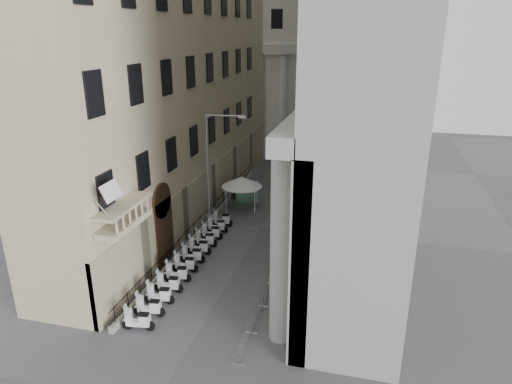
% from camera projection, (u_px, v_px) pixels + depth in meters
% --- Properties ---
extents(left_building, '(5.00, 36.00, 34.00)m').
position_uv_depth(left_building, '(176.00, 0.00, 35.01)').
color(left_building, '#BCB091').
rests_on(left_building, ground).
extents(far_building, '(22.00, 10.00, 30.00)m').
position_uv_depth(far_building, '(316.00, 28.00, 57.64)').
color(far_building, beige).
rests_on(far_building, ground).
extents(iron_fence, '(0.30, 28.00, 1.40)m').
position_uv_depth(iron_fence, '(205.00, 227.00, 36.34)').
color(iron_fence, black).
rests_on(iron_fence, ground).
extents(blue_awning, '(1.60, 3.00, 3.00)m').
position_uv_depth(blue_awning, '(323.00, 202.00, 41.66)').
color(blue_awning, navy).
rests_on(blue_awning, ground).
extents(flag, '(1.00, 1.40, 8.20)m').
position_uv_depth(flag, '(126.00, 324.00, 24.42)').
color(flag, '#9E0C11').
rests_on(flag, ground).
extents(scooter_0, '(1.47, 0.76, 1.50)m').
position_uv_depth(scooter_0, '(139.00, 330.00, 23.93)').
color(scooter_0, white).
rests_on(scooter_0, ground).
extents(scooter_1, '(1.47, 0.76, 1.50)m').
position_uv_depth(scooter_1, '(150.00, 316.00, 25.08)').
color(scooter_1, white).
rests_on(scooter_1, ground).
extents(scooter_2, '(1.47, 0.76, 1.50)m').
position_uv_depth(scooter_2, '(160.00, 303.00, 26.22)').
color(scooter_2, white).
rests_on(scooter_2, ground).
extents(scooter_3, '(1.47, 0.76, 1.50)m').
position_uv_depth(scooter_3, '(169.00, 292.00, 27.36)').
color(scooter_3, white).
rests_on(scooter_3, ground).
extents(scooter_4, '(1.47, 0.76, 1.50)m').
position_uv_depth(scooter_4, '(178.00, 281.00, 28.50)').
color(scooter_4, white).
rests_on(scooter_4, ground).
extents(scooter_5, '(1.47, 0.76, 1.50)m').
position_uv_depth(scooter_5, '(186.00, 272.00, 29.65)').
color(scooter_5, white).
rests_on(scooter_5, ground).
extents(scooter_6, '(1.47, 0.76, 1.50)m').
position_uv_depth(scooter_6, '(193.00, 263.00, 30.79)').
color(scooter_6, white).
rests_on(scooter_6, ground).
extents(scooter_7, '(1.47, 0.76, 1.50)m').
position_uv_depth(scooter_7, '(200.00, 254.00, 31.93)').
color(scooter_7, white).
rests_on(scooter_7, ground).
extents(scooter_8, '(1.47, 0.76, 1.50)m').
position_uv_depth(scooter_8, '(206.00, 247.00, 33.08)').
color(scooter_8, white).
rests_on(scooter_8, ground).
extents(scooter_9, '(1.47, 0.76, 1.50)m').
position_uv_depth(scooter_9, '(212.00, 239.00, 34.22)').
color(scooter_9, white).
rests_on(scooter_9, ground).
extents(scooter_10, '(1.47, 0.76, 1.50)m').
position_uv_depth(scooter_10, '(217.00, 232.00, 35.36)').
color(scooter_10, white).
rests_on(scooter_10, ground).
extents(scooter_11, '(1.47, 0.76, 1.50)m').
position_uv_depth(scooter_11, '(222.00, 226.00, 36.50)').
color(scooter_11, white).
rests_on(scooter_11, ground).
extents(barrier_0, '(0.60, 2.40, 1.10)m').
position_uv_depth(barrier_0, '(245.00, 349.00, 22.52)').
color(barrier_0, '#A3A6AB').
rests_on(barrier_0, ground).
extents(barrier_1, '(0.60, 2.40, 1.10)m').
position_uv_depth(barrier_1, '(258.00, 319.00, 24.80)').
color(barrier_1, '#A3A6AB').
rests_on(barrier_1, ground).
extents(barrier_2, '(0.60, 2.40, 1.10)m').
position_uv_depth(barrier_2, '(268.00, 295.00, 27.08)').
color(barrier_2, '#A3A6AB').
rests_on(barrier_2, ground).
extents(barrier_3, '(0.60, 2.40, 1.10)m').
position_uv_depth(barrier_3, '(277.00, 274.00, 29.36)').
color(barrier_3, '#A3A6AB').
rests_on(barrier_3, ground).
extents(barrier_4, '(0.60, 2.40, 1.10)m').
position_uv_depth(barrier_4, '(284.00, 256.00, 31.64)').
color(barrier_4, '#A3A6AB').
rests_on(barrier_4, ground).
extents(barrier_5, '(0.60, 2.40, 1.10)m').
position_uv_depth(barrier_5, '(291.00, 241.00, 33.92)').
color(barrier_5, '#A3A6AB').
rests_on(barrier_5, ground).
extents(barrier_6, '(0.60, 2.40, 1.10)m').
position_uv_depth(barrier_6, '(296.00, 228.00, 36.20)').
color(barrier_6, '#A3A6AB').
rests_on(barrier_6, ground).
extents(barrier_7, '(0.60, 2.40, 1.10)m').
position_uv_depth(barrier_7, '(301.00, 216.00, 38.48)').
color(barrier_7, '#A3A6AB').
rests_on(barrier_7, ground).
extents(barrier_8, '(0.60, 2.40, 1.10)m').
position_uv_depth(barrier_8, '(306.00, 206.00, 40.76)').
color(barrier_8, '#A3A6AB').
rests_on(barrier_8, ground).
extents(security_tent, '(3.53, 3.53, 2.87)m').
position_uv_depth(security_tent, '(244.00, 183.00, 39.28)').
color(security_tent, white).
rests_on(security_tent, ground).
extents(street_lamp, '(2.98, 0.56, 9.17)m').
position_uv_depth(street_lamp, '(213.00, 164.00, 33.55)').
color(street_lamp, '#999CA1').
rests_on(street_lamp, ground).
extents(info_kiosk, '(0.52, 0.92, 1.86)m').
position_uv_depth(info_kiosk, '(234.00, 188.00, 42.32)').
color(info_kiosk, black).
rests_on(info_kiosk, ground).
extents(pedestrian_a, '(0.65, 0.44, 1.73)m').
position_uv_depth(pedestrian_a, '(285.00, 189.00, 42.32)').
color(pedestrian_a, '#0E1238').
rests_on(pedestrian_a, ground).
extents(pedestrian_b, '(0.98, 0.81, 1.82)m').
position_uv_depth(pedestrian_b, '(311.00, 191.00, 41.79)').
color(pedestrian_b, black).
rests_on(pedestrian_b, ground).
extents(pedestrian_c, '(1.01, 0.82, 1.80)m').
position_uv_depth(pedestrian_c, '(304.00, 161.00, 51.15)').
color(pedestrian_c, black).
rests_on(pedestrian_c, ground).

